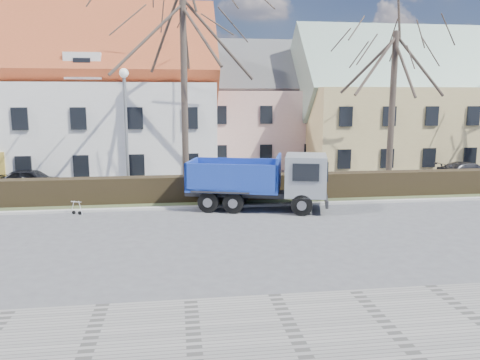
{
  "coord_description": "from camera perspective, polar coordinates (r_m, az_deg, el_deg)",
  "views": [
    {
      "loc": [
        -2.5,
        -17.54,
        5.21
      ],
      "look_at": [
        0.33,
        3.13,
        1.6
      ],
      "focal_mm": 35.0,
      "sensor_mm": 36.0,
      "label": 1
    }
  ],
  "objects": [
    {
      "name": "grass_strip",
      "position": [
        24.42,
        -1.74,
        -2.38
      ],
      "size": [
        80.0,
        3.0,
        0.1
      ],
      "primitive_type": "cube",
      "color": "#3C4728",
      "rests_on": "ground"
    },
    {
      "name": "building_pink",
      "position": [
        38.11,
        2.05,
        7.99
      ],
      "size": [
        10.8,
        8.8,
        8.0
      ],
      "primitive_type": null,
      "color": "#DDA99C",
      "rests_on": "ground"
    },
    {
      "name": "sidewalk_near",
      "position": [
        10.71,
        7.11,
        -19.13
      ],
      "size": [
        80.0,
        5.0,
        0.08
      ],
      "primitive_type": "cube",
      "color": "gray",
      "rests_on": "ground"
    },
    {
      "name": "building_yellow",
      "position": [
        39.19,
        20.58,
        7.8
      ],
      "size": [
        18.8,
        10.8,
        8.5
      ],
      "primitive_type": null,
      "color": "tan",
      "rests_on": "ground"
    },
    {
      "name": "parked_car_a",
      "position": [
        29.34,
        -24.08,
        0.01
      ],
      "size": [
        3.98,
        2.03,
        1.3
      ],
      "primitive_type": "imported",
      "rotation": [
        0.0,
        0.0,
        1.44
      ],
      "color": "black",
      "rests_on": "ground"
    },
    {
      "name": "streetlight",
      "position": [
        24.73,
        -13.68,
        5.38
      ],
      "size": [
        0.53,
        0.53,
        6.83
      ],
      "primitive_type": null,
      "color": "gray",
      "rests_on": "ground"
    },
    {
      "name": "building_white",
      "position": [
        35.15,
        -25.45,
        8.13
      ],
      "size": [
        26.8,
        10.8,
        9.5
      ],
      "primitive_type": null,
      "color": "silver",
      "rests_on": "ground"
    },
    {
      "name": "ground",
      "position": [
        18.46,
        0.31,
        -6.57
      ],
      "size": [
        120.0,
        120.0,
        0.0
      ],
      "primitive_type": "plane",
      "color": "#4C4C4E"
    },
    {
      "name": "cart_frame",
      "position": [
        22.78,
        -19.75,
        -3.1
      ],
      "size": [
        0.87,
        0.71,
        0.69
      ],
      "primitive_type": null,
      "rotation": [
        0.0,
        0.0,
        -0.43
      ],
      "color": "silver",
      "rests_on": "ground"
    },
    {
      "name": "hedge",
      "position": [
        24.1,
        -1.7,
        -1.09
      ],
      "size": [
        60.0,
        0.9,
        1.3
      ],
      "primitive_type": "cube",
      "color": "black",
      "rests_on": "ground"
    },
    {
      "name": "dump_truck",
      "position": [
        22.33,
        1.57,
        -0.08
      ],
      "size": [
        7.3,
        4.34,
        2.75
      ],
      "primitive_type": null,
      "rotation": [
        0.0,
        0.0,
        -0.28
      ],
      "color": "navy",
      "rests_on": "ground"
    },
    {
      "name": "tree_2",
      "position": [
        28.88,
        18.13,
        9.92
      ],
      "size": [
        8.0,
        8.0,
        11.0
      ],
      "primitive_type": null,
      "color": "#372D26",
      "rests_on": "ground"
    },
    {
      "name": "parked_car_b",
      "position": [
        33.73,
        26.07,
        0.97
      ],
      "size": [
        4.36,
        2.16,
        1.22
      ],
      "primitive_type": "imported",
      "rotation": [
        0.0,
        0.0,
        1.68
      ],
      "color": "black",
      "rests_on": "ground"
    },
    {
      "name": "tree_1",
      "position": [
        26.07,
        -6.84,
        12.2
      ],
      "size": [
        9.2,
        9.2,
        12.65
      ],
      "primitive_type": null,
      "color": "#372D26",
      "rests_on": "ground"
    },
    {
      "name": "curb_far",
      "position": [
        22.86,
        -1.31,
        -3.2
      ],
      "size": [
        80.0,
        0.3,
        0.12
      ],
      "primitive_type": "cube",
      "color": "#B0ADA6",
      "rests_on": "ground"
    }
  ]
}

